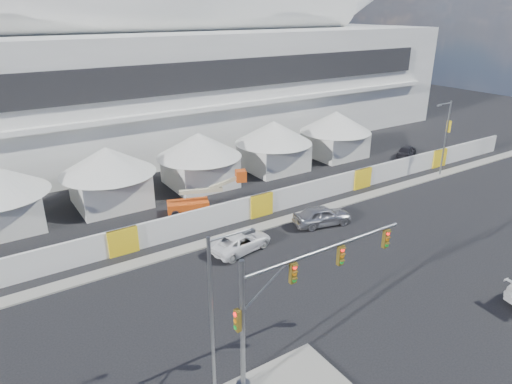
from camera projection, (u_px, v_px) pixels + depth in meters
ground at (316, 334)px, 25.08m from camera, size 160.00×160.00×0.00m
far_curb at (390, 189)px, 44.90m from camera, size 80.00×1.20×0.12m
stadium at (161, 69)px, 58.17m from camera, size 80.00×24.80×21.98m
tent_row at (156, 163)px, 42.78m from camera, size 53.40×8.40×5.40m
hoarding_fence at (261, 205)px, 39.00m from camera, size 70.00×0.25×2.00m
scaffold_tower at (392, 78)px, 74.09m from camera, size 4.40×4.40×12.00m
sedan_silver at (322, 216)px, 37.39m from camera, size 3.01×5.16×1.65m
pickup_curb at (241, 242)px, 33.51m from camera, size 3.14×5.23×1.36m
lot_car_b at (407, 151)px, 54.73m from camera, size 3.34×4.46×1.41m
traffic_mast at (282, 305)px, 20.82m from camera, size 9.75×0.67×6.93m
streetlight_median at (216, 308)px, 19.36m from camera, size 2.24×0.22×8.10m
streetlight_curb at (445, 133)px, 47.02m from camera, size 2.36×0.53×7.95m
boom_lift at (195, 201)px, 39.84m from camera, size 7.21×2.67×3.54m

